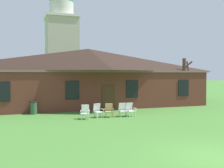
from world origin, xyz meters
name	(u,v)px	position (x,y,z in m)	size (l,w,h in m)	color
ground_plane	(215,157)	(0.00, 0.00, 0.00)	(200.00, 200.00, 0.00)	#477F33
brick_building	(88,76)	(0.00, 18.52, 2.85)	(21.76, 10.40, 5.60)	brown
dome_tower	(62,42)	(0.05, 35.79, 8.18)	(5.18, 5.18, 18.01)	#BCB29E
lawn_chair_by_porch	(85,112)	(-2.47, 9.82, 0.50)	(0.75, 0.80, 0.96)	white
lawn_chair_near_door	(98,110)	(-1.45, 10.23, 0.50)	(0.71, 0.75, 0.96)	white
lawn_chair_left_end	(109,110)	(-0.67, 10.07, 0.50)	(0.75, 0.80, 0.96)	tan
lawn_chair_middle	(123,109)	(0.37, 10.03, 0.50)	(0.69, 0.72, 0.96)	silver
lawn_chair_right_end	(130,109)	(0.91, 9.92, 0.50)	(0.67, 0.71, 0.96)	white
bare_tree_beside_building	(184,79)	(9.50, 15.80, 2.58)	(1.57, 1.68, 4.67)	brown
trash_bin	(34,108)	(-5.65, 13.22, 0.50)	(0.56, 0.56, 0.98)	#335638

